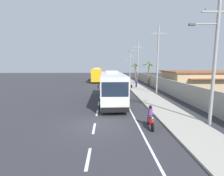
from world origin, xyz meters
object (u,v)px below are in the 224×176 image
at_px(motorcycle_trailing, 150,119).
at_px(palm_second, 135,69).
at_px(coach_bus_far_lane, 97,74).
at_px(pedestrian_near_kerb, 136,83).
at_px(utility_pole_mid, 158,59).
at_px(roadside_building, 200,81).
at_px(motorcycle_beside_bus, 126,87).
at_px(utility_pole_far, 138,61).
at_px(palm_nearest, 149,69).
at_px(coach_bus_foreground, 112,86).
at_px(utility_pole_distant, 130,65).
at_px(utility_pole_nearest, 215,53).

xyz_separation_m(motorcycle_trailing, palm_second, (4.77, 34.16, 2.80)).
bearing_deg(coach_bus_far_lane, pedestrian_near_kerb, -57.23).
xyz_separation_m(utility_pole_mid, roadside_building, (8.20, 2.20, -3.69)).
height_order(motorcycle_beside_bus, utility_pole_mid, utility_pole_mid).
height_order(utility_pole_far, palm_nearest, utility_pole_far).
distance_m(coach_bus_foreground, utility_pole_distant, 34.56).
xyz_separation_m(utility_pole_nearest, palm_second, (0.16, 33.77, -1.93)).
relative_size(utility_pole_mid, palm_nearest, 2.01).
distance_m(utility_pole_mid, palm_second, 19.86).
bearing_deg(roadside_building, pedestrian_near_kerb, 158.81).
height_order(motorcycle_trailing, roadside_building, roadside_building).
height_order(coach_bus_foreground, motorcycle_trailing, coach_bus_foreground).
bearing_deg(palm_second, utility_pole_distant, 92.72).
bearing_deg(motorcycle_trailing, utility_pole_nearest, 4.87).
height_order(coach_bus_far_lane, utility_pole_far, utility_pole_far).
bearing_deg(motorcycle_trailing, palm_nearest, 76.20).
bearing_deg(utility_pole_distant, palm_nearest, -84.70).
height_order(motorcycle_beside_bus, motorcycle_trailing, motorcycle_trailing).
xyz_separation_m(pedestrian_near_kerb, utility_pole_distant, (1.73, 21.81, 3.34)).
bearing_deg(utility_pole_mid, motorcycle_trailing, -108.40).
xyz_separation_m(coach_bus_foreground, motorcycle_beside_bus, (2.78, 8.86, -1.32)).
bearing_deg(motorcycle_beside_bus, palm_second, 74.84).
relative_size(utility_pole_mid, palm_second, 2.13).
xyz_separation_m(coach_bus_far_lane, utility_pole_distant, (10.12, 8.77, 2.45)).
bearing_deg(utility_pole_far, palm_second, 84.89).
distance_m(coach_bus_far_lane, motorcycle_trailing, 34.16).
bearing_deg(coach_bus_foreground, utility_pole_far, 71.08).
bearing_deg(roadside_building, motorcycle_trailing, -128.04).
relative_size(motorcycle_beside_bus, utility_pole_nearest, 0.19).
distance_m(pedestrian_near_kerb, palm_second, 13.93).
height_order(coach_bus_foreground, utility_pole_distant, utility_pole_distant).
bearing_deg(utility_pole_nearest, motorcycle_trailing, -175.13).
distance_m(coach_bus_far_lane, utility_pole_distant, 13.62).
height_order(utility_pole_far, roadside_building, utility_pole_far).
xyz_separation_m(pedestrian_near_kerb, palm_second, (2.12, 13.56, 2.41)).
height_order(utility_pole_mid, palm_nearest, utility_pole_mid).
height_order(pedestrian_near_kerb, utility_pole_far, utility_pole_far).
bearing_deg(coach_bus_far_lane, utility_pole_far, -27.63).
bearing_deg(utility_pole_distant, utility_pole_nearest, -89.68).
height_order(coach_bus_far_lane, utility_pole_mid, utility_pole_mid).
relative_size(palm_second, roadside_building, 0.41).
xyz_separation_m(motorcycle_beside_bus, palm_nearest, (5.78, 7.07, 3.03)).
bearing_deg(roadside_building, palm_second, 115.07).
bearing_deg(motorcycle_beside_bus, utility_pole_far, 69.86).
height_order(utility_pole_nearest, palm_nearest, utility_pole_nearest).
bearing_deg(roadside_building, utility_pole_nearest, -117.32).
height_order(utility_pole_nearest, roadside_building, utility_pole_nearest).
height_order(motorcycle_trailing, palm_second, palm_second).
distance_m(coach_bus_foreground, palm_nearest, 18.17).
bearing_deg(coach_bus_far_lane, motorcycle_beside_bus, -69.60).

